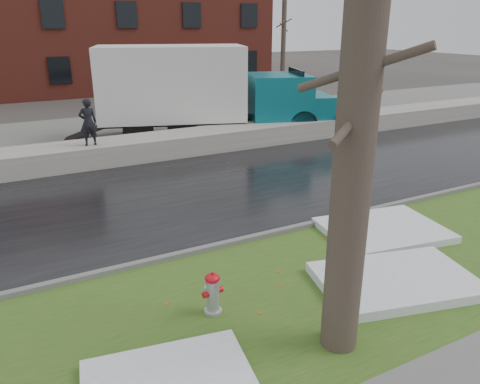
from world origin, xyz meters
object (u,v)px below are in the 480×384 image
tree (357,121)px  box_truck (201,90)px  fire_hydrant (213,291)px  worker (88,122)px

tree → box_truck: size_ratio=0.60×
fire_hydrant → tree: (1.33, -1.59, 2.96)m
fire_hydrant → worker: bearing=83.0°
tree → box_truck: 14.04m
box_truck → worker: 5.55m
box_truck → tree: bearing=-86.7°
box_truck → worker: box_truck is taller
box_truck → worker: (-5.01, -2.36, -0.44)m
box_truck → worker: bearing=-136.3°
fire_hydrant → box_truck: bearing=60.1°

